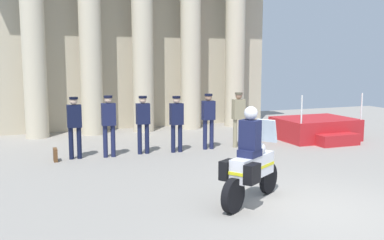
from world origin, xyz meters
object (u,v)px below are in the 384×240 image
Objects in this scene: motorcycle_with_rider at (251,163)px; officer_in_row_3 at (177,119)px; briefcase_on_ground at (55,155)px; officer_in_row_2 at (143,120)px; officer_in_row_1 at (109,121)px; officer_in_row_4 at (208,117)px; officer_in_row_5 at (238,115)px; reviewing_stand at (316,129)px; officer_in_row_0 at (74,123)px.

officer_in_row_3 is at bearing 53.95° from motorcycle_with_rider.
officer_in_row_2 is at bearing 1.79° from briefcase_on_ground.
officer_in_row_1 is 1.03× the size of officer_in_row_2.
officer_in_row_1 reaches higher than officer_in_row_3.
officer_in_row_5 is at bearing 176.56° from officer_in_row_4.
officer_in_row_1 is 1.01× the size of officer_in_row_5.
reviewing_stand is 1.51× the size of officer_in_row_3.
officer_in_row_0 is at bearing -1.35° from officer_in_row_2.
officer_in_row_1 is 2.00m from officer_in_row_3.
reviewing_stand is 8.66m from briefcase_on_ground.
motorcycle_with_rider reaches higher than officer_in_row_0.
officer_in_row_2 is at bearing 64.95° from motorcycle_with_rider.
officer_in_row_4 is at bearing 178.22° from officer_in_row_2.
officer_in_row_5 is at bearing 32.12° from motorcycle_with_rider.
officer_in_row_0 reaches higher than officer_in_row_4.
officer_in_row_4 reaches higher than officer_in_row_2.
officer_in_row_2 is 5.20m from motorcycle_with_rider.
briefcase_on_ground is (-5.54, 0.03, -0.84)m from officer_in_row_5.
officer_in_row_1 is at bearing 173.05° from officer_in_row_0.
officer_in_row_5 is (2.06, 0.02, 0.03)m from officer_in_row_3.
officer_in_row_2 is at bearing -179.01° from reviewing_stand.
officer_in_row_4 is 1.00m from officer_in_row_5.
reviewing_stand is at bearing -177.98° from officer_in_row_4.
reviewing_stand is at bearing 1.22° from briefcase_on_ground.
officer_in_row_1 is at bearing -2.05° from officer_in_row_3.
officer_in_row_3 is 0.98× the size of officer_in_row_4.
briefcase_on_ground is at bearing 1.55° from officer_in_row_2.
motorcycle_with_rider is (2.69, -5.18, -0.23)m from officer_in_row_0.
briefcase_on_ground is at bearing 0.05° from officer_in_row_4.
officer_in_row_2 reaches higher than reviewing_stand.
officer_in_row_0 is (-8.11, -0.07, 0.67)m from reviewing_stand.
reviewing_stand is 1.47× the size of officer_in_row_0.
officer_in_row_0 is 3.99m from officer_in_row_4.
officer_in_row_2 is (-6.16, -0.11, 0.65)m from reviewing_stand.
officer_in_row_1 reaches higher than briefcase_on_ground.
officer_in_row_4 is at bearing -3.44° from officer_in_row_5.
motorcycle_with_rider is 6.04m from briefcase_on_ground.
officer_in_row_4 is (3.99, -0.09, -0.01)m from officer_in_row_0.
motorcycle_with_rider reaches higher than officer_in_row_3.
officer_in_row_5 is (4.99, -0.15, 0.00)m from officer_in_row_0.
officer_in_row_1 is at bearing -0.79° from officer_in_row_5.
officer_in_row_4 is at bearing 0.29° from briefcase_on_ground.
officer_in_row_3 is (-5.18, -0.24, 0.63)m from reviewing_stand.
officer_in_row_4 is at bearing 178.43° from officer_in_row_0.
officer_in_row_0 reaches higher than officer_in_row_2.
officer_in_row_1 reaches higher than officer_in_row_0.
officer_in_row_0 is 2.94m from officer_in_row_3.
officer_in_row_5 is 5.61m from briefcase_on_ground.
officer_in_row_4 is at bearing 42.35° from motorcycle_with_rider.
officer_in_row_5 is 4.81× the size of briefcase_on_ground.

